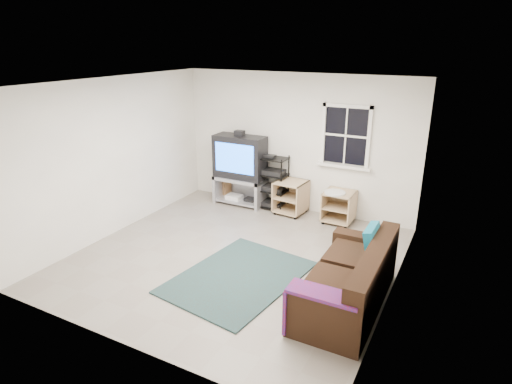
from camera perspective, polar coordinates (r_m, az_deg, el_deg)
The scene contains 8 objects.
room at distance 7.77m, azimuth 11.83°, elevation 6.82°, with size 4.60×4.62×4.60m.
tv_unit at distance 8.47m, azimuth -2.12°, elevation 3.71°, with size 1.02×0.51×1.50m.
av_rack at distance 8.32m, azimuth 2.30°, elevation 0.82°, with size 0.53×0.39×1.06m.
side_table_left at distance 8.17m, azimuth 4.80°, elevation -0.49°, with size 0.59×0.59×0.64m.
side_table_right at distance 7.88m, azimuth 11.01°, elevation -1.60°, with size 0.53×0.56×0.61m.
sofa at distance 5.53m, azimuth 12.37°, elevation -11.70°, with size 0.86×1.94×0.89m.
shag_rug at distance 6.10m, azimuth -2.33°, elevation -11.25°, with size 1.45×1.99×0.02m, color black.
paper_bag at distance 9.00m, azimuth -4.27°, elevation 0.48°, with size 0.28×0.18×0.40m, color brown.
Camera 1 is at (2.99, -5.04, 3.14)m, focal length 30.00 mm.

